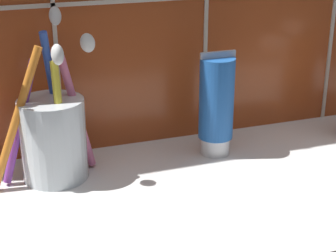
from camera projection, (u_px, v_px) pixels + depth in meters
sink_counter at (237, 190)px, 64.15cm from camera, size 76.64×30.38×2.00cm
toothbrush_cup at (52, 133)px, 63.03cm from camera, size 14.51×9.06×19.06cm
toothpaste_tube at (216, 105)px, 68.87cm from camera, size 4.51×4.29×13.19cm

